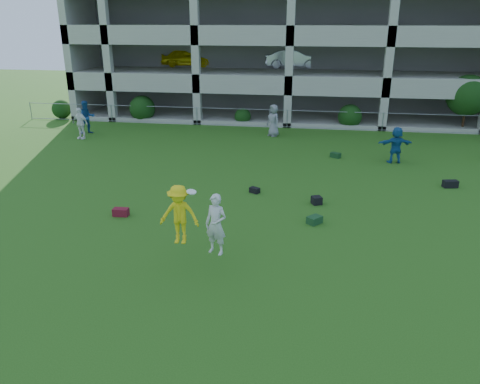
% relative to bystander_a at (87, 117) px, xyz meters
% --- Properties ---
extents(ground, '(100.00, 100.00, 0.00)m').
position_rel_bystander_a_xyz_m(ground, '(12.05, -15.52, -1.01)').
color(ground, '#235114').
rests_on(ground, ground).
extents(bystander_a, '(1.24, 1.22, 2.01)m').
position_rel_bystander_a_xyz_m(bystander_a, '(0.00, 0.00, 0.00)').
color(bystander_a, navy).
rests_on(bystander_a, ground).
extents(bystander_b, '(1.16, 0.71, 1.84)m').
position_rel_bystander_a_xyz_m(bystander_b, '(0.21, -1.32, -0.08)').
color(bystander_b, white).
rests_on(bystander_b, ground).
extents(bystander_c, '(1.08, 1.09, 1.90)m').
position_rel_bystander_a_xyz_m(bystander_c, '(11.37, 1.14, -0.06)').
color(bystander_c, gray).
rests_on(bystander_c, ground).
extents(bystander_d, '(1.74, 0.84, 1.80)m').
position_rel_bystander_a_xyz_m(bystander_d, '(17.79, -3.48, -0.11)').
color(bystander_d, '#1F5692').
rests_on(bystander_d, ground).
extents(bag_red_a, '(0.56, 0.32, 0.28)m').
position_rel_bystander_a_xyz_m(bag_red_a, '(7.03, -11.91, -0.87)').
color(bag_red_a, '#510D1B').
rests_on(bag_red_a, ground).
extents(bag_black_b, '(0.47, 0.42, 0.22)m').
position_rel_bystander_a_xyz_m(bag_black_b, '(11.51, -8.79, -0.90)').
color(bag_black_b, black).
rests_on(bag_black_b, ground).
extents(bag_green_c, '(0.59, 0.61, 0.26)m').
position_rel_bystander_a_xyz_m(bag_green_c, '(13.96, -11.50, -0.88)').
color(bag_green_c, '#183915').
rests_on(bag_green_c, ground).
extents(crate_d, '(0.46, 0.46, 0.30)m').
position_rel_bystander_a_xyz_m(crate_d, '(14.02, -9.65, -0.86)').
color(crate_d, black).
rests_on(crate_d, ground).
extents(bag_black_e, '(0.65, 0.42, 0.30)m').
position_rel_bystander_a_xyz_m(bag_black_e, '(19.59, -6.85, -0.86)').
color(bag_black_e, black).
rests_on(bag_black_e, ground).
extents(bag_green_g, '(0.58, 0.51, 0.25)m').
position_rel_bystander_a_xyz_m(bag_green_g, '(14.95, -3.04, -0.88)').
color(bag_green_g, '#123318').
rests_on(bag_green_g, ground).
extents(frisbee_contest, '(2.08, 0.98, 1.82)m').
position_rel_bystander_a_xyz_m(frisbee_contest, '(10.39, -14.88, 0.44)').
color(frisbee_contest, yellow).
rests_on(frisbee_contest, ground).
extents(parking_garage, '(30.00, 14.00, 12.00)m').
position_rel_bystander_a_xyz_m(parking_garage, '(12.04, 12.18, 5.01)').
color(parking_garage, '#9E998C').
rests_on(parking_garage, ground).
extents(fence, '(36.06, 0.06, 1.20)m').
position_rel_bystander_a_xyz_m(fence, '(12.05, 3.48, -0.40)').
color(fence, gray).
rests_on(fence, ground).
extents(shrub_row, '(34.38, 2.52, 3.50)m').
position_rel_bystander_a_xyz_m(shrub_row, '(16.64, 4.18, 0.50)').
color(shrub_row, '#163D11').
rests_on(shrub_row, ground).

